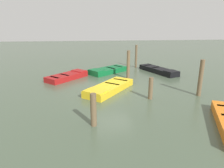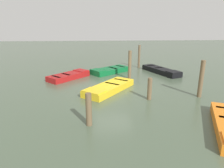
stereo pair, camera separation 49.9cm
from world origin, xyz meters
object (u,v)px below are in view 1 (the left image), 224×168
(rowboat_red, at_px, (67,76))
(rowboat_green, at_px, (108,70))
(rowboat_yellow, at_px, (109,88))
(mooring_piling_near_right, at_px, (151,88))
(mooring_piling_mid_left, at_px, (128,65))
(mooring_piling_far_right, at_px, (201,78))
(mooring_piling_center, at_px, (93,110))
(mooring_piling_far_left, at_px, (136,56))
(rowboat_black, at_px, (158,70))

(rowboat_red, bearing_deg, rowboat_green, -19.61)
(rowboat_yellow, bearing_deg, mooring_piling_near_right, 89.58)
(rowboat_red, relative_size, mooring_piling_mid_left, 1.52)
(rowboat_red, distance_m, mooring_piling_far_right, 9.40)
(mooring_piling_mid_left, bearing_deg, rowboat_green, 33.66)
(mooring_piling_mid_left, bearing_deg, rowboat_red, 85.83)
(mooring_piling_far_right, relative_size, mooring_piling_mid_left, 0.99)
(mooring_piling_center, bearing_deg, rowboat_red, 13.52)
(mooring_piling_center, bearing_deg, mooring_piling_far_right, -64.65)
(rowboat_red, height_order, mooring_piling_center, mooring_piling_center)
(rowboat_yellow, height_order, mooring_piling_near_right, mooring_piling_near_right)
(rowboat_green, relative_size, mooring_piling_center, 2.55)
(rowboat_red, xyz_separation_m, mooring_piling_far_right, (-4.69, -8.10, 0.86))
(rowboat_red, relative_size, mooring_piling_far_right, 1.53)
(mooring_piling_far_right, bearing_deg, mooring_piling_near_right, 94.09)
(mooring_piling_far_left, height_order, mooring_piling_mid_left, mooring_piling_far_left)
(mooring_piling_far_left, distance_m, mooring_piling_far_right, 8.57)
(mooring_piling_far_right, bearing_deg, rowboat_red, 59.95)
(mooring_piling_center, distance_m, mooring_piling_near_right, 4.26)
(rowboat_green, bearing_deg, mooring_piling_center, 42.89)
(rowboat_red, xyz_separation_m, mooring_piling_far_left, (3.68, -6.24, 0.87))
(mooring_piling_far_right, relative_size, mooring_piling_center, 1.52)
(rowboat_yellow, height_order, rowboat_green, same)
(mooring_piling_far_left, bearing_deg, mooring_piling_center, 158.80)
(rowboat_black, relative_size, mooring_piling_center, 2.96)
(mooring_piling_far_right, distance_m, mooring_piling_near_right, 3.06)
(rowboat_red, height_order, mooring_piling_near_right, mooring_piling_near_right)
(rowboat_black, distance_m, mooring_piling_near_right, 6.76)
(mooring_piling_far_left, bearing_deg, rowboat_yellow, 154.49)
(rowboat_red, height_order, mooring_piling_far_left, mooring_piling_far_left)
(rowboat_green, relative_size, mooring_piling_far_right, 1.67)
(mooring_piling_near_right, bearing_deg, rowboat_green, 15.01)
(rowboat_red, height_order, rowboat_black, same)
(rowboat_yellow, bearing_deg, mooring_piling_mid_left, -173.64)
(mooring_piling_mid_left, bearing_deg, rowboat_yellow, 148.76)
(rowboat_black, bearing_deg, rowboat_red, -102.13)
(mooring_piling_far_left, xyz_separation_m, mooring_piling_mid_left, (-4.02, 1.55, -0.01))
(rowboat_green, xyz_separation_m, mooring_piling_center, (-9.39, 1.47, 0.49))
(rowboat_black, height_order, mooring_piling_far_left, mooring_piling_far_left)
(mooring_piling_far_right, xyz_separation_m, mooring_piling_mid_left, (4.35, 3.41, 0.01))
(rowboat_yellow, distance_m, mooring_piling_far_right, 5.43)
(rowboat_green, relative_size, rowboat_red, 1.09)
(rowboat_red, height_order, mooring_piling_mid_left, mooring_piling_mid_left)
(rowboat_red, distance_m, mooring_piling_mid_left, 4.78)
(rowboat_yellow, relative_size, mooring_piling_mid_left, 1.84)
(mooring_piling_far_right, bearing_deg, mooring_piling_far_left, 12.59)
(rowboat_red, distance_m, mooring_piling_far_left, 7.29)
(rowboat_red, distance_m, mooring_piling_near_right, 7.08)
(rowboat_black, bearing_deg, mooring_piling_near_right, -44.68)
(mooring_piling_far_right, bearing_deg, rowboat_green, 36.75)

